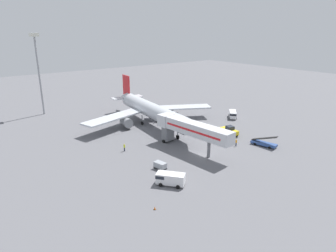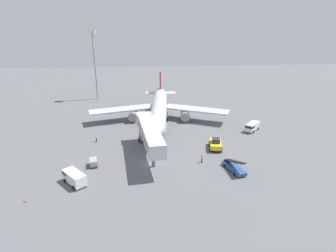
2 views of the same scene
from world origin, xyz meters
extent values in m
plane|color=slate|center=(0.00, 0.00, 0.00)|extent=(300.00, 300.00, 0.00)
cylinder|color=silver|center=(3.28, 24.05, 4.30)|extent=(7.69, 33.38, 4.23)
cone|color=silver|center=(1.33, 5.63, 4.30)|extent=(4.54, 4.34, 4.15)
cone|color=silver|center=(5.34, 43.55, 4.61)|extent=(4.64, 6.49, 4.02)
cube|color=red|center=(5.18, 42.03, 8.53)|extent=(0.86, 4.80, 6.77)
cube|color=silver|center=(7.66, 41.33, 4.82)|extent=(5.42, 4.00, 0.24)
cube|color=silver|center=(2.61, 41.86, 4.82)|extent=(5.42, 4.00, 0.24)
cube|color=silver|center=(14.11, 25.54, 3.34)|extent=(18.75, 13.02, 0.44)
cube|color=silver|center=(-7.00, 27.78, 3.34)|extent=(19.29, 9.75, 0.44)
cylinder|color=gray|center=(10.82, 24.69, 1.76)|extent=(2.94, 3.63, 2.60)
cylinder|color=gray|center=(-3.97, 26.26, 1.76)|extent=(2.94, 3.63, 2.60)
cylinder|color=gray|center=(1.92, 11.20, 1.79)|extent=(0.28, 0.28, 2.48)
cylinder|color=black|center=(1.92, 11.20, 0.55)|extent=(0.46, 1.13, 1.10)
cylinder|color=gray|center=(5.90, 25.77, 1.79)|extent=(0.28, 0.28, 2.48)
cylinder|color=black|center=(5.90, 25.77, 0.55)|extent=(0.46, 1.13, 1.10)
cylinder|color=gray|center=(1.06, 26.28, 1.79)|extent=(0.28, 0.28, 2.48)
cylinder|color=black|center=(1.06, 26.28, 0.55)|extent=(0.46, 1.13, 1.10)
cube|color=silver|center=(-0.06, 2.31, 5.35)|extent=(4.86, 18.39, 2.70)
cube|color=red|center=(-1.58, 2.15, 5.35)|extent=(1.61, 15.20, 0.44)
cube|color=silver|center=(-1.06, 11.95, 5.35)|extent=(3.72, 3.14, 2.84)
cube|color=#232833|center=(-1.20, 13.24, 5.60)|extent=(3.31, 0.58, 0.90)
cube|color=slate|center=(-1.00, 11.35, 2.20)|extent=(2.72, 2.05, 3.60)
cylinder|color=black|center=(-2.42, 11.21, 0.40)|extent=(0.38, 0.83, 0.80)
cylinder|color=black|center=(0.42, 11.50, 0.40)|extent=(0.38, 0.83, 0.80)
cylinder|color=slate|center=(0.31, -1.31, 2.00)|extent=(0.70, 0.70, 4.00)
cube|color=yellow|center=(14.44, 5.65, 1.07)|extent=(3.42, 5.42, 1.03)
cube|color=#232833|center=(14.39, 5.40, 2.03)|extent=(2.03, 2.11, 0.90)
cylinder|color=black|center=(15.23, 3.81, 0.55)|extent=(0.62, 1.16, 1.10)
cylinder|color=black|center=(12.97, 4.29, 0.55)|extent=(0.62, 1.16, 1.10)
cylinder|color=black|center=(15.91, 7.01, 0.55)|extent=(0.62, 1.16, 1.10)
cylinder|color=black|center=(13.65, 7.49, 0.55)|extent=(0.62, 1.16, 1.10)
cube|color=#2D4C8E|center=(15.17, -4.44, 0.57)|extent=(3.12, 6.15, 0.55)
cube|color=black|center=(15.17, -4.44, 1.90)|extent=(2.32, 6.00, 2.06)
cylinder|color=black|center=(16.43, -5.96, 0.30)|extent=(0.35, 0.63, 0.60)
cylinder|color=black|center=(14.72, -6.36, 0.30)|extent=(0.35, 0.63, 0.60)
cylinder|color=black|center=(15.63, -2.52, 0.30)|extent=(0.35, 0.63, 0.60)
cylinder|color=black|center=(13.92, -2.92, 0.30)|extent=(0.35, 0.63, 0.60)
cube|color=white|center=(27.11, 15.63, 1.21)|extent=(5.10, 5.05, 1.84)
cube|color=#1E232D|center=(25.83, 14.38, 1.62)|extent=(2.58, 2.58, 0.59)
cylinder|color=black|center=(26.60, 13.83, 0.34)|extent=(0.73, 0.73, 0.68)
cylinder|color=black|center=(25.29, 15.16, 0.34)|extent=(0.73, 0.73, 0.68)
cylinder|color=black|center=(28.92, 16.10, 0.34)|extent=(0.73, 0.73, 0.68)
cylinder|color=black|center=(27.61, 17.43, 0.34)|extent=(0.73, 0.73, 0.68)
cube|color=white|center=(-13.45, -5.94, 1.22)|extent=(4.72, 5.14, 1.87)
cube|color=#1E232D|center=(-14.51, -4.64, 1.63)|extent=(2.61, 2.54, 0.60)
cylinder|color=black|center=(-15.18, -5.37, 0.34)|extent=(0.72, 0.76, 0.68)
cylinder|color=black|center=(-13.66, -4.13, 0.34)|extent=(0.72, 0.76, 0.68)
cylinder|color=black|center=(-13.24, -7.76, 0.34)|extent=(0.72, 0.76, 0.68)
cylinder|color=black|center=(-11.71, -6.52, 0.34)|extent=(0.72, 0.76, 0.68)
cube|color=#38383D|center=(-11.27, 0.21, 0.29)|extent=(1.85, 2.67, 0.22)
cube|color=#999EA5|center=(-11.27, 0.21, 0.91)|extent=(1.85, 2.67, 1.02)
cylinder|color=black|center=(-10.47, -0.49, 0.18)|extent=(0.19, 0.38, 0.36)
cylinder|color=black|center=(-11.70, -0.76, 0.18)|extent=(0.19, 0.38, 0.36)
cylinder|color=black|center=(-10.83, 1.18, 0.18)|extent=(0.19, 0.38, 0.36)
cylinder|color=black|center=(-12.06, 0.92, 0.18)|extent=(0.19, 0.38, 0.36)
cylinder|color=#1E2333|center=(-12.42, 12.37, 0.43)|extent=(0.33, 0.33, 0.86)
cylinder|color=#D8EA19|center=(-12.42, 12.37, 1.19)|extent=(0.44, 0.44, 0.68)
sphere|color=tan|center=(-12.42, 12.37, 1.67)|extent=(0.23, 0.23, 0.23)
cylinder|color=#1E2333|center=(9.94, -0.59, 0.41)|extent=(0.30, 0.30, 0.83)
cylinder|color=orange|center=(9.94, -0.59, 1.16)|extent=(0.40, 0.40, 0.66)
sphere|color=tan|center=(9.94, -0.59, 1.61)|extent=(0.22, 0.22, 0.22)
cube|color=black|center=(-19.99, -10.55, 0.01)|extent=(0.33, 0.33, 0.03)
cone|color=orange|center=(-19.99, -10.55, 0.27)|extent=(0.28, 0.28, 0.49)
cylinder|color=#93969B|center=(-17.89, 55.13, 11.97)|extent=(0.56, 0.56, 23.94)
cube|color=silver|center=(-17.89, 55.13, 24.44)|extent=(2.40, 2.40, 1.00)
camera|label=1|loc=(-42.07, -43.18, 26.06)|focal=32.10mm
camera|label=2|loc=(-1.86, -47.42, 24.87)|focal=28.67mm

